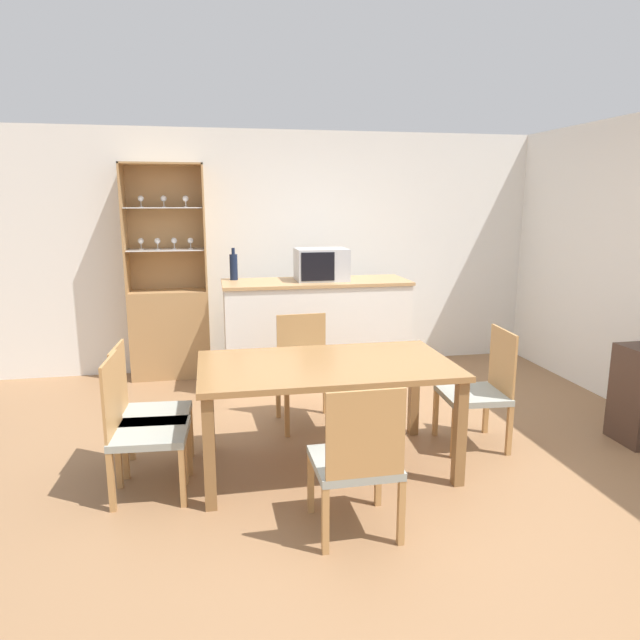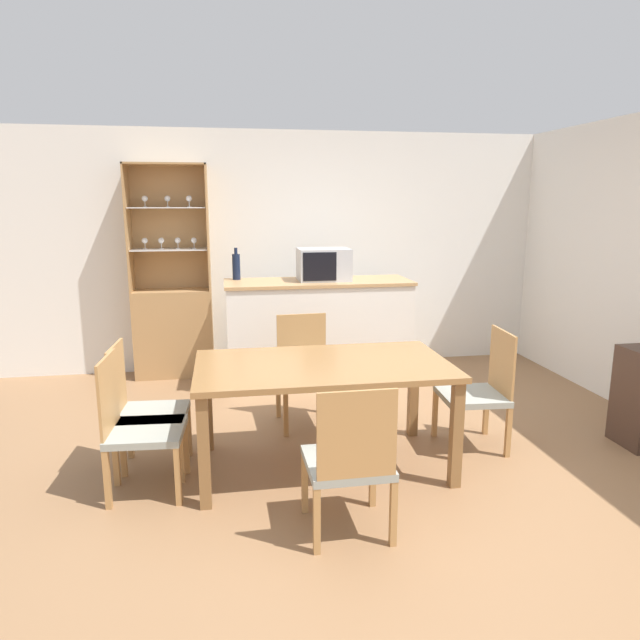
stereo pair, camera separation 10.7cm
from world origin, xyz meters
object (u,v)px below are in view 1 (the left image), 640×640
dining_chair_side_left_far (146,412)px  wine_bottle (234,266)px  dining_chair_head_far (306,372)px  dining_table (326,375)px  dining_chair_side_left_near (142,428)px  microwave (321,264)px  display_cabinet (170,317)px  dining_chair_side_right_far (479,390)px  dining_chair_head_near (357,461)px

dining_chair_side_left_far → wine_bottle: size_ratio=2.82×
dining_chair_head_far → dining_table: bearing=87.5°
dining_chair_side_left_near → dining_chair_side_left_far: same height
dining_table → microwave: (0.33, 1.86, 0.54)m
display_cabinet → dining_chair_side_left_near: (-0.03, -2.53, -0.20)m
dining_chair_head_far → wine_bottle: 1.52m
dining_chair_side_right_far → dining_chair_head_near: (-1.20, -0.97, 0.00)m
dining_chair_head_near → microwave: size_ratio=1.77×
dining_table → dining_chair_side_left_near: dining_chair_side_left_near is taller
dining_chair_side_left_near → wine_bottle: size_ratio=2.82×
dining_chair_head_near → dining_chair_side_left_far: (-1.20, 0.98, 0.00)m
dining_chair_side_left_far → dining_chair_side_left_near: bearing=3.6°
display_cabinet → dining_chair_side_left_near: display_cabinet is taller
dining_chair_side_left_far → microwave: (1.53, 1.71, 0.77)m
display_cabinet → dining_chair_side_left_near: size_ratio=2.45×
dining_chair_side_right_far → microwave: 2.08m
microwave → wine_bottle: (-0.85, 0.19, -0.02)m
dining_chair_head_near → microwave: bearing=82.5°
display_cabinet → dining_chair_side_left_far: 2.24m
dining_chair_head_far → dining_chair_side_left_far: (-1.20, -0.68, 0.00)m
display_cabinet → dining_chair_head_near: 3.43m
dining_table → dining_chair_side_left_far: bearing=173.0°
dining_table → display_cabinet: bearing=116.3°
dining_table → dining_chair_head_near: size_ratio=1.91×
dining_chair_side_left_far → wine_bottle: wine_bottle is taller
dining_chair_side_right_far → dining_chair_side_left_near: bearing=100.5°
dining_chair_side_right_far → dining_chair_side_left_far: 2.40m
microwave → display_cabinet: bearing=160.9°
display_cabinet → microwave: (1.51, -0.52, 0.58)m
display_cabinet → dining_chair_side_right_far: size_ratio=2.45×
dining_chair_head_near → dining_table: bearing=89.5°
microwave → wine_bottle: wine_bottle is taller
wine_bottle → dining_chair_head_far: bearing=-67.2°
dining_chair_head_far → dining_chair_side_left_far: size_ratio=1.00×
dining_chair_head_far → microwave: bearing=-110.6°
display_cabinet → dining_chair_side_right_far: display_cabinet is taller
display_cabinet → wine_bottle: 0.92m
dining_table → dining_chair_side_right_far: bearing=6.7°
dining_chair_head_far → dining_chair_head_near: 1.66m
dining_chair_head_far → display_cabinet: bearing=-55.6°
dining_chair_side_left_far → display_cabinet: bearing=-177.0°
dining_table → dining_chair_head_far: bearing=90.2°
dining_table → dining_chair_head_near: (0.00, -0.83, -0.23)m
dining_chair_head_far → wine_bottle: (-0.51, 1.22, 0.75)m
dining_table → dining_chair_side_left_near: (-1.20, -0.14, -0.23)m
dining_chair_side_right_far → wine_bottle: 2.68m
dining_chair_head_far → dining_chair_side_left_far: bearing=27.0°
display_cabinet → microwave: display_cabinet is taller
display_cabinet → dining_table: (1.18, -2.38, 0.03)m
dining_chair_head_near → wine_bottle: wine_bottle is taller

